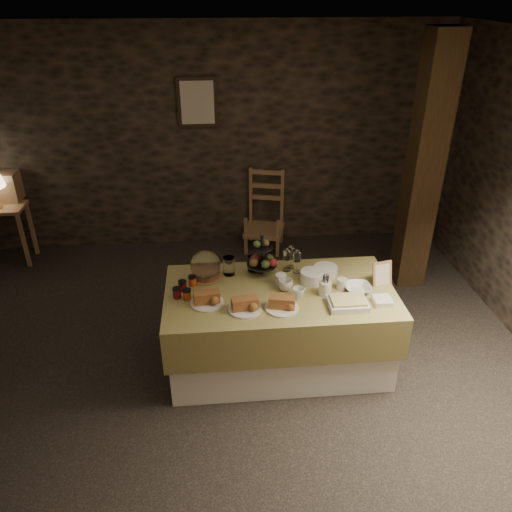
{
  "coord_description": "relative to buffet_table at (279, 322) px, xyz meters",
  "views": [
    {
      "loc": [
        -0.02,
        -3.28,
        2.94
      ],
      "look_at": [
        0.3,
        0.2,
        1.01
      ],
      "focal_mm": 35.0,
      "sensor_mm": 36.0,
      "label": 1
    }
  ],
  "objects": [
    {
      "name": "ground_plane",
      "position": [
        -0.49,
        -0.09,
        -0.42
      ],
      "size": [
        5.5,
        5.0,
        0.01
      ],
      "primitive_type": "cube",
      "color": "black",
      "rests_on": "ground"
    },
    {
      "name": "room_shell",
      "position": [
        -0.49,
        -0.09,
        1.14
      ],
      "size": [
        5.52,
        5.02,
        2.6
      ],
      "color": "black",
      "rests_on": "ground"
    },
    {
      "name": "buffet_table",
      "position": [
        0.0,
        0.0,
        0.0
      ],
      "size": [
        1.87,
        0.99,
        0.74
      ],
      "color": "white",
      "rests_on": "ground_plane"
    },
    {
      "name": "wine_rack",
      "position": [
        -2.94,
        2.26,
        0.45
      ],
      "size": [
        0.42,
        0.26,
        0.34
      ],
      "primitive_type": "cube",
      "color": "#98744C",
      "rests_on": "console_table"
    },
    {
      "name": "chair",
      "position": [
        0.1,
        2.19,
        0.01
      ],
      "size": [
        0.55,
        0.53,
        0.76
      ],
      "rotation": [
        0.0,
        0.0,
        -0.25
      ],
      "color": "#98744C",
      "rests_on": "ground_plane"
    },
    {
      "name": "timber_column",
      "position": [
        1.6,
        1.24,
        0.88
      ],
      "size": [
        0.3,
        0.3,
        2.6
      ],
      "primitive_type": "cube",
      "color": "black",
      "rests_on": "ground_plane"
    },
    {
      "name": "framed_picture",
      "position": [
        -0.64,
        2.37,
        1.33
      ],
      "size": [
        0.45,
        0.04,
        0.55
      ],
      "color": "black",
      "rests_on": "room_shell"
    },
    {
      "name": "plate_stack_a",
      "position": [
        0.28,
        0.11,
        0.36
      ],
      "size": [
        0.19,
        0.19,
        0.1
      ],
      "primitive_type": "cylinder",
      "color": "silver",
      "rests_on": "buffet_table"
    },
    {
      "name": "plate_stack_b",
      "position": [
        0.41,
        0.2,
        0.36
      ],
      "size": [
        0.2,
        0.2,
        0.08
      ],
      "primitive_type": "cylinder",
      "color": "silver",
      "rests_on": "buffet_table"
    },
    {
      "name": "cutlery_holder",
      "position": [
        0.35,
        -0.09,
        0.37
      ],
      "size": [
        0.1,
        0.1,
        0.12
      ],
      "primitive_type": "cylinder",
      "color": "silver",
      "rests_on": "buffet_table"
    },
    {
      "name": "cup_a",
      "position": [
        0.04,
        0.01,
        0.36
      ],
      "size": [
        0.14,
        0.14,
        0.09
      ],
      "primitive_type": "imported",
      "rotation": [
        0.0,
        0.0,
        0.19
      ],
      "color": "silver",
      "rests_on": "buffet_table"
    },
    {
      "name": "cup_b",
      "position": [
        0.13,
        -0.12,
        0.36
      ],
      "size": [
        0.13,
        0.13,
        0.09
      ],
      "primitive_type": "imported",
      "rotation": [
        0.0,
        0.0,
        0.41
      ],
      "color": "silver",
      "rests_on": "buffet_table"
    },
    {
      "name": "mug_c",
      "position": [
        0.02,
        0.09,
        0.36
      ],
      "size": [
        0.09,
        0.09,
        0.09
      ],
      "primitive_type": "cylinder",
      "color": "silver",
      "rests_on": "buffet_table"
    },
    {
      "name": "mug_d",
      "position": [
        0.5,
        -0.02,
        0.36
      ],
      "size": [
        0.08,
        0.08,
        0.09
      ],
      "primitive_type": "cylinder",
      "color": "silver",
      "rests_on": "buffet_table"
    },
    {
      "name": "bowl",
      "position": [
        0.62,
        -0.06,
        0.34
      ],
      "size": [
        0.21,
        0.21,
        0.05
      ],
      "primitive_type": "imported",
      "rotation": [
        0.0,
        0.0,
        -0.01
      ],
      "color": "silver",
      "rests_on": "buffet_table"
    },
    {
      "name": "cake_dome",
      "position": [
        -0.6,
        0.26,
        0.42
      ],
      "size": [
        0.26,
        0.26,
        0.26
      ],
      "color": "#98744C",
      "rests_on": "buffet_table"
    },
    {
      "name": "fruit_stand",
      "position": [
        -0.12,
        0.27,
        0.45
      ],
      "size": [
        0.26,
        0.26,
        0.36
      ],
      "rotation": [
        0.0,
        0.0,
        -0.37
      ],
      "color": "black",
      "rests_on": "buffet_table"
    },
    {
      "name": "bread_platter_left",
      "position": [
        -0.59,
        -0.13,
        0.35
      ],
      "size": [
        0.26,
        0.26,
        0.11
      ],
      "color": "silver",
      "rests_on": "buffet_table"
    },
    {
      "name": "bread_platter_center",
      "position": [
        -0.3,
        -0.24,
        0.35
      ],
      "size": [
        0.26,
        0.26,
        0.11
      ],
      "color": "silver",
      "rests_on": "buffet_table"
    },
    {
      "name": "bread_platter_right",
      "position": [
        -0.02,
        -0.25,
        0.35
      ],
      "size": [
        0.26,
        0.26,
        0.11
      ],
      "color": "silver",
      "rests_on": "buffet_table"
    },
    {
      "name": "jam_jars",
      "position": [
        -0.77,
        0.03,
        0.35
      ],
      "size": [
        0.18,
        0.26,
        0.07
      ],
      "color": "maroon",
      "rests_on": "buffet_table"
    },
    {
      "name": "tart_dish",
      "position": [
        0.49,
        -0.27,
        0.35
      ],
      "size": [
        0.3,
        0.22,
        0.07
      ],
      "color": "silver",
      "rests_on": "buffet_table"
    },
    {
      "name": "square_dish",
      "position": [
        0.77,
        -0.25,
        0.34
      ],
      "size": [
        0.14,
        0.14,
        0.04
      ],
      "primitive_type": "cube",
      "color": "silver",
      "rests_on": "buffet_table"
    },
    {
      "name": "menu_frame",
      "position": [
        0.85,
        0.03,
        0.4
      ],
      "size": [
        0.18,
        0.1,
        0.22
      ],
      "primitive_type": "cube",
      "rotation": [
        -0.24,
        0.0,
        0.22
      ],
      "color": "#98744C",
      "rests_on": "buffet_table"
    },
    {
      "name": "storage_jar_a",
      "position": [
        -0.4,
        0.3,
        0.39
      ],
      "size": [
        0.1,
        0.1,
        0.16
      ],
      "primitive_type": "cylinder",
      "color": "white",
      "rests_on": "buffet_table"
    },
    {
      "name": "storage_jar_b",
      "position": [
        -0.19,
        0.34,
        0.38
      ],
      "size": [
        0.09,
        0.09,
        0.14
      ],
      "primitive_type": "cylinder",
      "color": "white",
      "rests_on": "buffet_table"
    }
  ]
}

